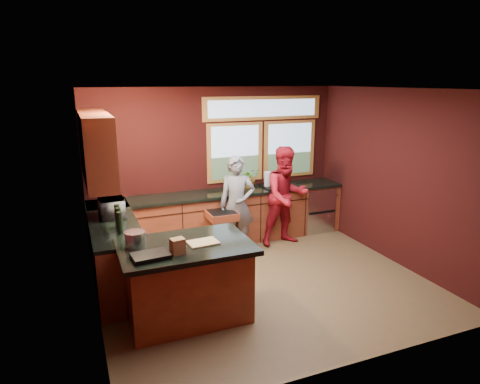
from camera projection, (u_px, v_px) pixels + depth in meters
floor at (263, 282)px, 6.14m from camera, size 4.50×4.50×0.00m
room_shell at (214, 158)px, 5.75m from camera, size 4.52×4.02×2.71m
back_counter at (233, 216)px, 7.61m from camera, size 4.50×0.64×0.93m
left_counter at (114, 250)px, 6.08m from camera, size 0.64×2.30×0.93m
island at (187, 281)px, 5.13m from camera, size 1.55×1.05×0.95m
person_grey at (237, 204)px, 7.09m from camera, size 0.68×0.54×1.62m
person_red at (286, 196)px, 7.38m from camera, size 0.87×0.69×1.73m
microwave at (112, 207)px, 6.05m from camera, size 0.36×0.51×0.27m
potted_plant at (250, 178)px, 7.62m from camera, size 0.32×0.28×0.35m
paper_towel at (267, 180)px, 7.70m from camera, size 0.12×0.12×0.28m
cutting_board at (203, 243)px, 5.04m from camera, size 0.37×0.28×0.02m
stock_pot at (135, 239)px, 4.92m from camera, size 0.24×0.24×0.18m
paper_bag at (178, 246)px, 4.71m from camera, size 0.17×0.15×0.18m
black_tray at (151, 256)px, 4.62m from camera, size 0.43×0.32×0.05m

